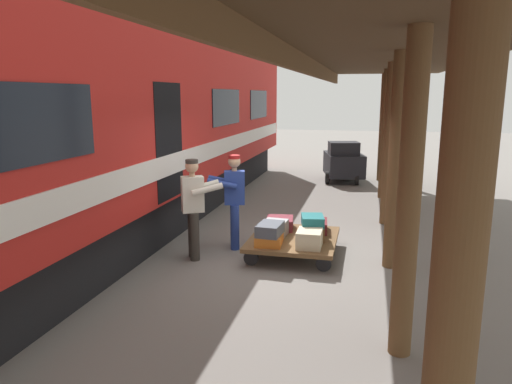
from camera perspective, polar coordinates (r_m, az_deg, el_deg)
The scene contains 15 objects.
ground_plane at distance 8.24m, azimuth 2.77°, elevation -7.86°, with size 60.00×60.00×0.00m, color slate.
platform_canopy at distance 7.67m, azimuth 16.65°, elevation 14.83°, with size 3.20×17.05×3.56m.
train_car at distance 9.08m, azimuth -19.15°, elevation 6.65°, with size 3.02×19.60×4.00m.
luggage_cart at distance 8.32m, azimuth 4.52°, elevation -5.72°, with size 1.48×1.71×0.32m.
suitcase_burgundy_valise at distance 8.78m, azimuth 2.87°, elevation -3.77°, with size 0.48×0.54×0.21m, color maroon.
suitcase_orange_carryall at distance 7.90m, azimuth 1.61°, elevation -5.68°, with size 0.42×0.54×0.16m, color #CC6B23.
suitcase_cream_canvas at distance 7.78m, azimuth 6.44°, elevation -5.59°, with size 0.39×0.49×0.28m, color beige.
suitcase_gray_aluminum at distance 8.32m, azimuth 2.28°, elevation -4.41°, with size 0.39×0.47×0.27m, color #9EA0A5.
suitcase_brown_leather at distance 8.23m, azimuth 6.84°, elevation -4.77°, with size 0.38×0.53×0.24m, color brown.
suitcase_maroon_trunk at distance 8.69m, azimuth 7.20°, elevation -4.05°, with size 0.40×0.58×0.19m, color maroon.
suitcase_slate_roller at distance 7.82m, azimuth 1.69°, elevation -4.48°, with size 0.37×0.54×0.19m, color #4C515B.
suitcase_teal_softside at distance 8.14m, azimuth 6.81°, elevation -3.44°, with size 0.37×0.47×0.17m, color #1E666B.
porter_in_overalls at distance 8.51m, azimuth -2.72°, elevation -0.75°, with size 0.73×0.55×1.70m.
porter_by_door at distance 8.01m, azimuth -7.45°, elevation -1.62°, with size 0.74×0.63×1.70m.
baggage_tug at distance 15.45m, azimuth 10.49°, elevation 3.55°, with size 1.45×1.90×1.30m.
Camera 1 is at (-1.41, 7.64, 2.75)m, focal length 33.28 mm.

